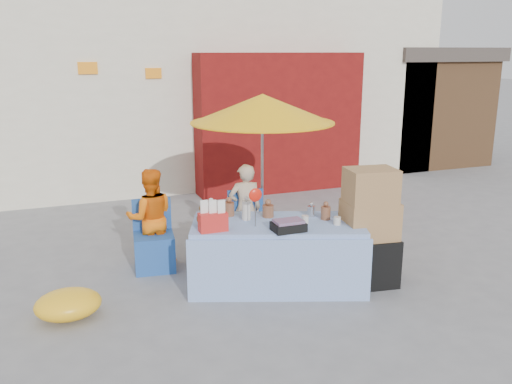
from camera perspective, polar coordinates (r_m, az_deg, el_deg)
name	(u,v)px	position (r m, az deg, el deg)	size (l,w,h in m)	color
ground	(246,294)	(6.15, -1.03, -10.69)	(80.00, 80.00, 0.00)	slate
backdrop	(154,29)	(12.98, -10.69, 16.48)	(14.00, 8.00, 7.80)	silver
market_table	(277,253)	(6.24, 2.18, -6.41)	(2.17, 1.54, 1.19)	#95AFEF
chair_left	(154,249)	(6.85, -10.67, -5.91)	(0.53, 0.53, 0.85)	#224E9C
chair_right	(249,237)	(7.15, -0.75, -4.76)	(0.53, 0.53, 0.85)	#224E9C
vendor_orange	(151,218)	(6.86, -11.03, -2.67)	(0.60, 0.47, 1.24)	orange
vendor_beige	(245,209)	(7.16, -1.14, -1.78)	(0.44, 0.29, 1.21)	#C4A98B
umbrella	(262,109)	(7.16, 0.68, 8.71)	(1.90, 1.90, 2.09)	gray
box_stack	(369,232)	(6.32, 11.79, -4.11)	(0.68, 0.59, 1.37)	black
tarp_bundle	(68,304)	(5.90, -19.17, -11.11)	(0.66, 0.53, 0.30)	yellow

